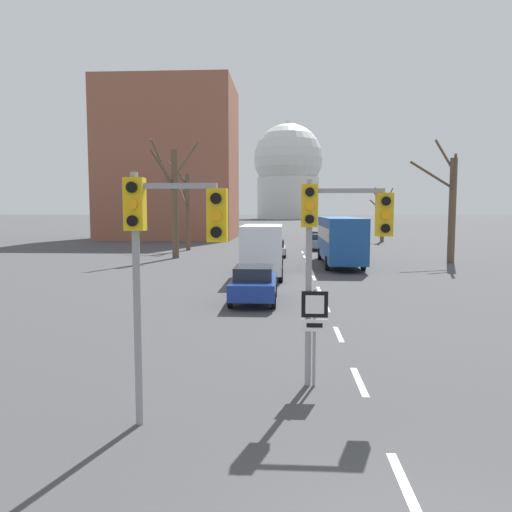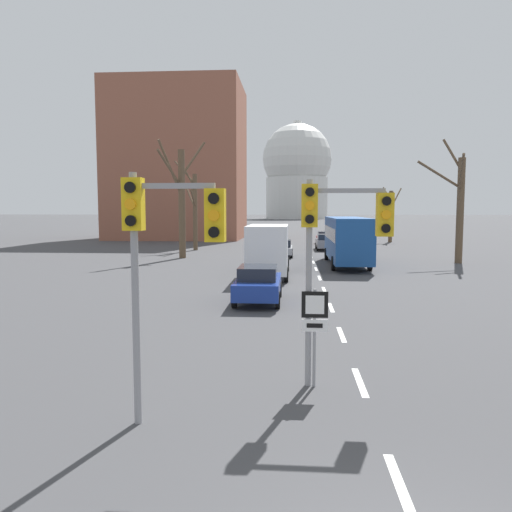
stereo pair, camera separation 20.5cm
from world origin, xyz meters
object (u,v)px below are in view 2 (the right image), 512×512
at_px(traffic_signal_near_left, 163,236).
at_px(city_bus, 347,237).
at_px(route_sign_post, 315,321).
at_px(delivery_truck, 269,249).
at_px(sedan_far_left, 258,283).
at_px(sedan_near_right, 325,242).
at_px(traffic_signal_centre_tall, 336,231).
at_px(sedan_near_left, 282,248).
at_px(sedan_mid_centre, 324,238).

relative_size(traffic_signal_near_left, city_bus, 0.44).
xyz_separation_m(route_sign_post, delivery_truck, (-1.96, 18.74, 0.17)).
bearing_deg(route_sign_post, sedan_far_left, 100.97).
bearing_deg(sedan_near_right, route_sign_post, -93.95).
xyz_separation_m(traffic_signal_centre_tall, traffic_signal_near_left, (-3.33, -2.29, 0.00)).
distance_m(traffic_signal_centre_tall, traffic_signal_near_left, 4.04).
height_order(traffic_signal_centre_tall, city_bus, traffic_signal_centre_tall).
height_order(sedan_near_left, city_bus, city_bus).
bearing_deg(sedan_near_left, sedan_far_left, -91.49).
height_order(sedan_mid_centre, sedan_far_left, sedan_far_left).
relative_size(route_sign_post, delivery_truck, 0.31).
height_order(route_sign_post, sedan_far_left, route_sign_post).
distance_m(route_sign_post, sedan_near_right, 39.20).
xyz_separation_m(sedan_mid_centre, city_bus, (0.22, -22.22, 1.30)).
height_order(traffic_signal_near_left, city_bus, traffic_signal_near_left).
bearing_deg(city_bus, traffic_signal_centre_tall, -96.65).
relative_size(traffic_signal_near_left, sedan_near_right, 1.05).
bearing_deg(delivery_truck, traffic_signal_near_left, -92.51).
relative_size(route_sign_post, city_bus, 0.21).
height_order(route_sign_post, city_bus, city_bus).
height_order(traffic_signal_centre_tall, route_sign_post, traffic_signal_centre_tall).
bearing_deg(sedan_mid_centre, city_bus, -89.45).
bearing_deg(traffic_signal_centre_tall, sedan_near_left, 93.42).
bearing_deg(delivery_truck, traffic_signal_centre_tall, -82.64).
height_order(traffic_signal_centre_tall, sedan_mid_centre, traffic_signal_centre_tall).
distance_m(traffic_signal_centre_tall, sedan_near_left, 31.87).
bearing_deg(sedan_far_left, city_bus, 70.30).
distance_m(sedan_near_left, sedan_far_left, 21.44).
xyz_separation_m(sedan_near_right, sedan_far_left, (-4.70, -28.78, 0.02)).
distance_m(sedan_near_right, sedan_far_left, 29.16).
bearing_deg(traffic_signal_near_left, city_bus, 77.18).
bearing_deg(traffic_signal_near_left, sedan_mid_centre, 83.06).
bearing_deg(delivery_truck, sedan_near_left, 87.71).
distance_m(sedan_mid_centre, delivery_truck, 29.37).
bearing_deg(sedan_mid_centre, sedan_near_right, -93.27).
bearing_deg(traffic_signal_centre_tall, city_bus, 83.35).
bearing_deg(route_sign_post, delivery_truck, 95.98).
relative_size(sedan_far_left, delivery_truck, 0.62).
xyz_separation_m(traffic_signal_near_left, sedan_far_left, (0.88, 12.54, -2.73)).
height_order(sedan_near_left, sedan_far_left, sedan_far_left).
distance_m(sedan_far_left, city_bus, 16.08).
xyz_separation_m(route_sign_post, sedan_near_right, (2.70, 39.10, -0.71)).
bearing_deg(sedan_near_left, traffic_signal_centre_tall, -86.58).
relative_size(route_sign_post, sedan_near_left, 0.52).
bearing_deg(sedan_far_left, sedan_mid_centre, 82.08).
height_order(traffic_signal_near_left, route_sign_post, traffic_signal_near_left).
bearing_deg(traffic_signal_near_left, sedan_near_left, 87.57).
xyz_separation_m(traffic_signal_centre_tall, route_sign_post, (-0.45, -0.07, -2.04)).
height_order(route_sign_post, sedan_near_left, route_sign_post).
bearing_deg(city_bus, sedan_mid_centre, 90.55).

